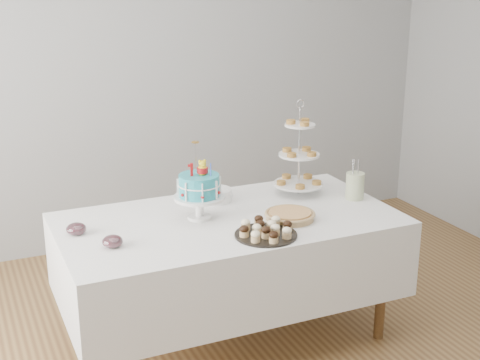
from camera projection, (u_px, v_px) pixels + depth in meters
name	position (u px, v px, depth m)	size (l,w,h in m)	color
walls	(251.00, 130.00, 3.37)	(5.04, 4.04, 2.70)	#9A9D9F
table	(229.00, 254.00, 3.87)	(1.92, 1.02, 0.77)	silver
birthday_cake	(199.00, 198.00, 3.76)	(0.29, 0.29, 0.44)	white
cupcake_tray	(266.00, 229.00, 3.54)	(0.34, 0.34, 0.08)	black
pie	(290.00, 215.00, 3.77)	(0.29, 0.29, 0.05)	tan
tiered_stand	(299.00, 155.00, 4.13)	(0.31, 0.31, 0.60)	silver
plate_stack	(215.00, 195.00, 4.07)	(0.20, 0.20, 0.08)	white
pastry_plate	(213.00, 193.00, 4.17)	(0.25, 0.25, 0.04)	white
jam_bowl_a	(112.00, 242.00, 3.40)	(0.11, 0.11, 0.06)	silver
jam_bowl_b	(76.00, 229.00, 3.56)	(0.11, 0.11, 0.06)	silver
utensil_pitcher	(355.00, 185.00, 4.10)	(0.12, 0.11, 0.25)	silver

